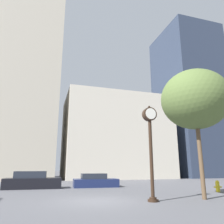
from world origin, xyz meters
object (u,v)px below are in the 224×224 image
object	(u,v)px
car_navy	(95,181)
fire_hydrant_near	(218,186)
street_clock	(150,139)
car_black	(33,181)
bare_tree	(195,100)

from	to	relation	value
car_navy	fire_hydrant_near	size ratio (longest dim) A/B	5.01
street_clock	fire_hydrant_near	world-z (taller)	street_clock
car_black	bare_tree	xyz separation A→B (m)	(9.40, -9.37, 5.15)
car_navy	bare_tree	distance (m)	11.42
fire_hydrant_near	car_black	bearing A→B (deg)	152.99
car_black	car_navy	distance (m)	5.32
car_navy	street_clock	bearing A→B (deg)	-80.76
car_black	fire_hydrant_near	bearing A→B (deg)	-24.74
car_black	car_navy	size ratio (longest dim) A/B	1.15
car_black	bare_tree	bearing A→B (deg)	-42.65
street_clock	car_black	distance (m)	11.54
street_clock	bare_tree	size ratio (longest dim) A/B	0.67
car_black	fire_hydrant_near	world-z (taller)	car_black
fire_hydrant_near	street_clock	bearing A→B (deg)	-157.33
fire_hydrant_near	bare_tree	xyz separation A→B (m)	(-3.47, -2.81, 5.33)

